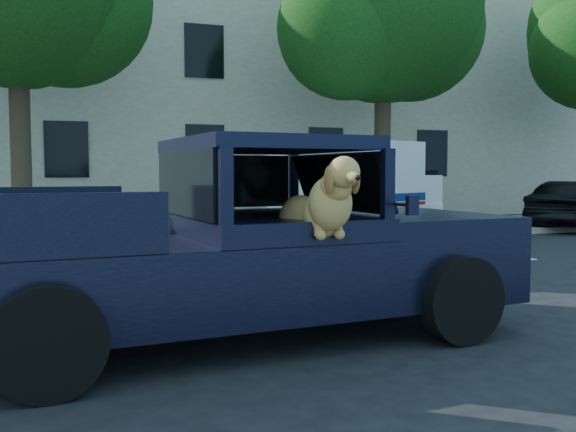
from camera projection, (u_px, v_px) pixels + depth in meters
name	position (u px, v px, depth m)	size (l,w,h in m)	color
ground	(388.00, 323.00, 6.69)	(120.00, 120.00, 0.00)	black
far_sidewalk	(203.00, 234.00, 15.33)	(60.00, 4.00, 0.15)	gray
lane_stripes	(396.00, 267.00, 10.55)	(21.60, 0.14, 0.01)	silver
street_tree_mid	(384.00, 15.00, 17.02)	(6.00, 5.20, 8.60)	#332619
building_main	(242.00, 89.00, 22.89)	(26.00, 6.00, 9.00)	beige
pickup_truck	(231.00, 272.00, 5.99)	(5.42, 2.84, 1.88)	black
mail_truck	(357.00, 196.00, 14.99)	(4.55, 3.43, 2.27)	silver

